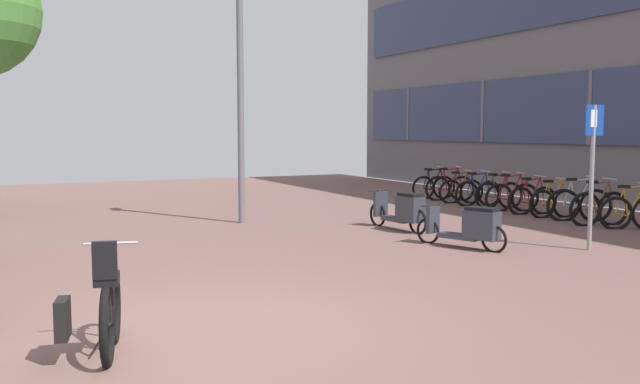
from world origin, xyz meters
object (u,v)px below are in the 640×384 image
object	(u,v)px
bicycle_rack_03	(554,203)
bicycle_rack_10	(434,187)
bicycle_rack_01	(599,208)
bicycle_rack_09	(450,188)
lamp_post	(240,82)
bicycle_rack_00	(632,212)
scooter_near	(470,226)
scooter_mid	(403,210)
parking_sign	(592,161)
bicycle_rack_07	(478,193)
bicycle_foreground	(106,310)
bicycle_rack_04	(532,200)
bicycle_rack_06	(499,195)
bicycle_rack_05	(512,197)
bicycle_rack_08	(461,191)
bicycle_rack_02	(579,205)

from	to	relation	value
bicycle_rack_03	bicycle_rack_10	world-z (taller)	bicycle_rack_10
bicycle_rack_01	bicycle_rack_09	bearing A→B (deg)	87.68
lamp_post	bicycle_rack_00	bearing A→B (deg)	-32.67
scooter_near	scooter_mid	distance (m)	2.18
bicycle_rack_10	parking_sign	size ratio (longest dim) A/B	0.54
bicycle_rack_07	scooter_near	size ratio (longest dim) A/B	0.81
bicycle_rack_00	bicycle_rack_07	distance (m)	4.66
bicycle_rack_00	bicycle_rack_03	world-z (taller)	bicycle_rack_00
bicycle_foreground	bicycle_rack_04	xyz separation A→B (m)	(10.50, 5.76, -0.06)
bicycle_rack_04	bicycle_rack_10	xyz separation A→B (m)	(0.06, 4.00, 0.00)
parking_sign	lamp_post	distance (m)	7.09
bicycle_rack_04	bicycle_rack_06	distance (m)	1.34
bicycle_rack_01	bicycle_rack_06	xyz separation A→B (m)	(0.23, 3.33, -0.02)
bicycle_rack_05	scooter_mid	world-z (taller)	bicycle_rack_05
bicycle_rack_06	bicycle_rack_10	distance (m)	2.67
bicycle_rack_01	scooter_mid	world-z (taller)	bicycle_rack_01
bicycle_foreground	parking_sign	distance (m)	8.22
bicycle_rack_07	scooter_mid	distance (m)	5.06
bicycle_rack_08	bicycle_rack_10	xyz separation A→B (m)	(0.06, 1.33, 0.01)
bicycle_rack_03	bicycle_rack_05	distance (m)	1.33
bicycle_rack_00	scooter_mid	bearing A→B (deg)	156.67
bicycle_rack_03	parking_sign	xyz separation A→B (m)	(-2.56, -3.31, 1.15)
bicycle_rack_02	scooter_near	distance (m)	4.64
bicycle_foreground	parking_sign	bearing A→B (deg)	12.63
bicycle_rack_08	scooter_mid	bearing A→B (deg)	-139.91
lamp_post	parking_sign	bearing A→B (deg)	-53.98
bicycle_foreground	bicycle_rack_08	distance (m)	13.46
bicycle_rack_09	scooter_mid	xyz separation A→B (m)	(-4.29, -4.17, 0.05)
bicycle_rack_07	bicycle_rack_08	bearing A→B (deg)	92.91
scooter_mid	bicycle_rack_06	bearing A→B (deg)	26.72
bicycle_rack_06	lamp_post	xyz separation A→B (m)	(-6.78, 0.30, 2.64)
bicycle_rack_01	bicycle_rack_02	xyz separation A→B (m)	(0.16, 0.67, 0.00)
scooter_mid	bicycle_rack_00	bearing A→B (deg)	-23.33
scooter_mid	bicycle_foreground	bearing A→B (deg)	-142.21
bicycle_foreground	bicycle_rack_05	xyz separation A→B (m)	(10.48, 6.42, -0.05)
bicycle_foreground	bicycle_rack_01	distance (m)	11.08
scooter_near	bicycle_rack_07	bearing A→B (deg)	49.46
bicycle_rack_04	parking_sign	world-z (taller)	parking_sign
bicycle_rack_06	lamp_post	distance (m)	7.28
bicycle_rack_07	bicycle_rack_08	distance (m)	0.67
bicycle_rack_04	lamp_post	world-z (taller)	lamp_post
bicycle_foreground	scooter_near	size ratio (longest dim) A/B	0.80
bicycle_foreground	bicycle_rack_04	distance (m)	11.98
bicycle_rack_03	parking_sign	world-z (taller)	parking_sign
bicycle_rack_08	lamp_post	distance (m)	7.21
lamp_post	bicycle_rack_06	bearing A→B (deg)	-2.56
bicycle_rack_01	bicycle_rack_04	world-z (taller)	bicycle_rack_01
bicycle_rack_01	bicycle_rack_10	world-z (taller)	bicycle_rack_01
bicycle_rack_10	scooter_near	size ratio (longest dim) A/B	0.78
bicycle_rack_03	parking_sign	distance (m)	4.34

